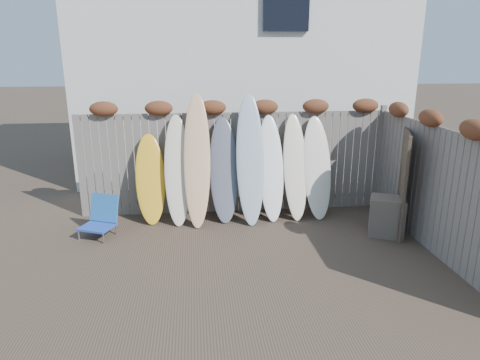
{
  "coord_description": "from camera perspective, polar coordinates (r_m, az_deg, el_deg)",
  "views": [
    {
      "loc": [
        -0.75,
        -5.77,
        3.06
      ],
      "look_at": [
        0.0,
        1.2,
        1.0
      ],
      "focal_mm": 32.0,
      "sensor_mm": 36.0,
      "label": 1
    }
  ],
  "objects": [
    {
      "name": "surfboard_4",
      "position": [
        7.97,
        1.37,
        2.77
      ],
      "size": [
        0.54,
        0.84,
        2.37
      ],
      "primitive_type": "ellipsoid",
      "rotation": [
        -0.31,
        0.0,
        -0.02
      ],
      "color": "#9FB5C6",
      "rests_on": "ground"
    },
    {
      "name": "back_fence",
      "position": [
        8.42,
        -0.47,
        3.49
      ],
      "size": [
        6.05,
        0.28,
        2.24
      ],
      "color": "slate",
      "rests_on": "ground"
    },
    {
      "name": "right_fence",
      "position": [
        7.35,
        24.78,
        -0.29
      ],
      "size": [
        0.28,
        4.4,
        2.24
      ],
      "color": "slate",
      "rests_on": "ground"
    },
    {
      "name": "surfboard_1",
      "position": [
        8.0,
        -8.36,
        1.28
      ],
      "size": [
        0.48,
        0.71,
        2.0
      ],
      "primitive_type": "ellipsoid",
      "rotation": [
        -0.31,
        0.0,
        0.01
      ],
      "color": "beige",
      "rests_on": "ground"
    },
    {
      "name": "surfboard_7",
      "position": [
        8.37,
        10.24,
        1.61
      ],
      "size": [
        0.58,
        0.71,
        1.93
      ],
      "primitive_type": "ellipsoid",
      "rotation": [
        -0.31,
        0.0,
        0.05
      ],
      "color": "white",
      "rests_on": "ground"
    },
    {
      "name": "surfboard_6",
      "position": [
        8.26,
        7.36,
        1.72
      ],
      "size": [
        0.48,
        0.72,
        1.98
      ],
      "primitive_type": "ellipsoid",
      "rotation": [
        -0.31,
        0.0,
        0.04
      ],
      "color": "white",
      "rests_on": "ground"
    },
    {
      "name": "house",
      "position": [
        12.33,
        -0.34,
        17.02
      ],
      "size": [
        8.5,
        5.5,
        6.33
      ],
      "color": "silver",
      "rests_on": "ground"
    },
    {
      "name": "lattice_panel",
      "position": [
        8.04,
        20.8,
        -0.21
      ],
      "size": [
        0.51,
        1.14,
        1.82
      ],
      "primitive_type": "cube",
      "rotation": [
        0.0,
        0.0,
        -0.39
      ],
      "color": "brown",
      "rests_on": "ground"
    },
    {
      "name": "surfboard_0",
      "position": [
        8.16,
        -11.87,
        0.11
      ],
      "size": [
        0.59,
        0.63,
        1.65
      ],
      "primitive_type": "ellipsoid",
      "rotation": [
        -0.31,
        0.0,
        0.07
      ],
      "color": "gold",
      "rests_on": "ground"
    },
    {
      "name": "beach_chair",
      "position": [
        7.89,
        -18.06,
        -4.75
      ],
      "size": [
        0.7,
        0.72,
        0.7
      ],
      "color": "#2449B7",
      "rests_on": "ground"
    },
    {
      "name": "surfboard_3",
      "position": [
        8.07,
        -2.17,
        1.33
      ],
      "size": [
        0.54,
        0.69,
        1.94
      ],
      "primitive_type": "ellipsoid",
      "rotation": [
        -0.31,
        0.0,
        0.0
      ],
      "color": "#565B6A",
      "rests_on": "ground"
    },
    {
      "name": "surfboard_5",
      "position": [
        8.15,
        4.15,
        1.58
      ],
      "size": [
        0.51,
        0.72,
        1.97
      ],
      "primitive_type": "ellipsoid",
      "rotation": [
        -0.31,
        0.0,
        0.04
      ],
      "color": "white",
      "rests_on": "ground"
    },
    {
      "name": "wooden_crate",
      "position": [
        7.93,
        19.0,
        -4.6
      ],
      "size": [
        0.73,
        0.68,
        0.68
      ],
      "primitive_type": "cube",
      "rotation": [
        0.0,
        0.0,
        -0.4
      ],
      "color": "#716454",
      "rests_on": "ground"
    },
    {
      "name": "surfboard_2",
      "position": [
        7.89,
        -5.76,
        2.65
      ],
      "size": [
        0.54,
        0.87,
        2.4
      ],
      "primitive_type": "ellipsoid",
      "rotation": [
        -0.31,
        0.0,
        -0.07
      ],
      "color": "#EEA287",
      "rests_on": "ground"
    },
    {
      "name": "ground",
      "position": [
        6.57,
        1.14,
        -11.36
      ],
      "size": [
        80.0,
        80.0,
        0.0
      ],
      "primitive_type": "plane",
      "color": "#493A2D"
    }
  ]
}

